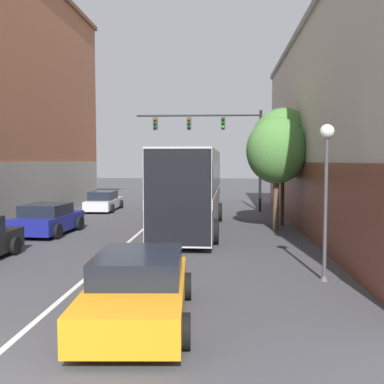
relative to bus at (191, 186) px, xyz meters
The scene contains 10 objects.
lane_center_line 3.48m from the bus, 146.33° to the right, with size 0.14×39.78×0.01m.
building_right_storefront 8.79m from the bus, ahead, with size 6.47×26.59×9.77m.
bus is the anchor object (origin of this frame).
hatchback_foreground 12.00m from the bus, 91.23° to the right, with size 2.40×4.65×1.34m.
parked_car_left_near 6.64m from the bus, 167.03° to the right, with size 2.31×4.05×1.36m.
parked_car_left_mid 10.44m from the bus, 127.94° to the left, with size 1.99×4.64×1.30m.
traffic_signal_gantry 8.86m from the bus, 81.75° to the left, with size 8.11×0.36×6.51m.
street_lamp 9.62m from the bus, 63.72° to the right, with size 0.39×0.39×4.24m.
street_tree_near 4.29m from the bus, ahead, with size 2.80×2.52×5.30m.
street_tree_far 5.27m from the bus, 22.97° to the left, with size 3.25×2.92×5.91m.
Camera 1 is at (3.78, -5.43, 3.25)m, focal length 42.00 mm.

